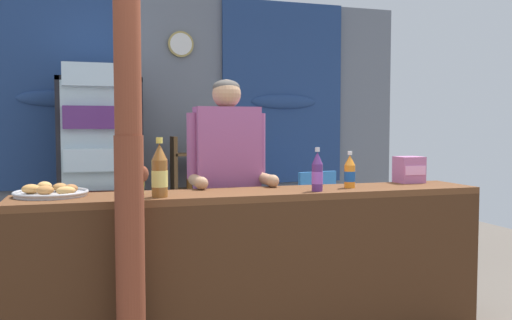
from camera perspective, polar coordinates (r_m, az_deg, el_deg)
The scene contains 14 objects.
ground_plane at distance 4.10m, azimuth -2.16°, elevation -14.78°, with size 8.13×8.13×0.00m, color #665B51.
back_wall_curtained at distance 5.77m, azimuth -7.30°, elevation 4.28°, with size 4.79×0.22×2.65m.
stall_counter at distance 3.18m, azimuth 0.83°, elevation -9.97°, with size 2.79×0.44×0.91m.
timber_post at distance 2.69m, azimuth -13.28°, elevation 1.43°, with size 0.17×0.14×2.49m.
drink_fridge at distance 5.17m, azimuth -16.11°, elevation 0.27°, with size 0.74×0.64×1.84m.
bottle_shelf_rack at distance 5.48m, azimuth -6.35°, elevation -3.48°, with size 0.48×0.28×1.19m.
plastic_lawn_chair at distance 5.34m, azimuth 5.68°, elevation -5.06°, with size 0.52×0.52×0.86m.
shopkeeper at distance 3.58m, azimuth -3.07°, elevation -0.94°, with size 0.53×0.42×1.60m.
soda_bottle_iced_tea at distance 2.96m, azimuth -10.14°, elevation -1.24°, with size 0.09×0.09×0.32m.
soda_bottle_orange_soda at distance 3.41m, azimuth 9.86°, elevation -1.29°, with size 0.07×0.07×0.23m.
soda_bottle_lime_soda at distance 3.13m, azimuth -12.28°, elevation -1.67°, with size 0.06×0.06×0.24m.
soda_bottle_grape_soda at distance 3.20m, azimuth 6.48°, elevation -1.34°, with size 0.07×0.07×0.26m.
snack_box_wafer at distance 3.82m, azimuth 15.85°, elevation -0.98°, with size 0.17×0.15×0.18m.
pastry_tray at distance 3.17m, azimuth -20.80°, elevation -3.17°, with size 0.40×0.40×0.07m.
Camera 1 is at (-1.01, -2.51, 1.29)m, focal length 37.91 mm.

